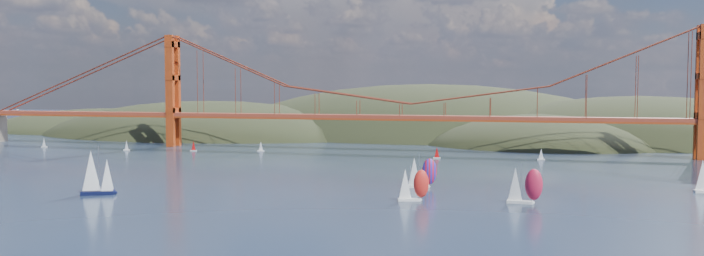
% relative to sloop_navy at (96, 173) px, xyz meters
% --- Properties ---
extents(ground, '(1200.00, 1200.00, 0.00)m').
position_rel_sloop_navy_xyz_m(ground, '(64.36, -37.54, -6.07)').
color(ground, black).
rests_on(ground, ground).
extents(headlands, '(725.00, 225.00, 96.00)m').
position_rel_sloop_navy_xyz_m(headlands, '(109.31, 240.74, -18.52)').
color(headlands, black).
rests_on(headlands, ground).
extents(bridge, '(552.00, 12.00, 55.00)m').
position_rel_sloop_navy_xyz_m(bridge, '(62.61, 142.46, 26.17)').
color(bridge, maroon).
rests_on(bridge, ground).
extents(sloop_navy, '(9.42, 7.32, 13.75)m').
position_rel_sloop_navy_xyz_m(sloop_navy, '(0.00, 0.00, 0.00)').
color(sloop_navy, black).
rests_on(sloop_navy, ground).
extents(racer_0, '(8.39, 4.89, 9.40)m').
position_rel_sloop_navy_xyz_m(racer_0, '(86.93, 12.07, -1.63)').
color(racer_0, white).
rests_on(racer_0, ground).
extents(racer_1, '(9.08, 3.83, 10.34)m').
position_rel_sloop_navy_xyz_m(racer_1, '(115.28, 15.44, -1.18)').
color(racer_1, silver).
rests_on(racer_1, ground).
extents(racer_rwb, '(8.86, 4.33, 9.98)m').
position_rel_sloop_navy_xyz_m(racer_rwb, '(85.48, 36.04, -1.35)').
color(racer_rwb, white).
rests_on(racer_rwb, ground).
extents(distant_boat_0, '(3.00, 2.00, 4.70)m').
position_rel_sloop_navy_xyz_m(distant_boat_0, '(-113.90, 120.46, -3.66)').
color(distant_boat_0, silver).
rests_on(distant_boat_0, ground).
extents(distant_boat_1, '(3.00, 2.00, 4.70)m').
position_rel_sloop_navy_xyz_m(distant_boat_1, '(-65.31, 116.01, -3.66)').
color(distant_boat_1, silver).
rests_on(distant_boat_1, ground).
extents(distant_boat_2, '(3.00, 2.00, 4.70)m').
position_rel_sloop_navy_xyz_m(distant_boat_2, '(-33.74, 121.23, -3.66)').
color(distant_boat_2, silver).
rests_on(distant_boat_2, ground).
extents(distant_boat_3, '(3.00, 2.00, 4.70)m').
position_rel_sloop_navy_xyz_m(distant_boat_3, '(-3.25, 128.13, -3.66)').
color(distant_boat_3, silver).
rests_on(distant_boat_3, ground).
extents(distant_boat_8, '(3.00, 2.00, 4.70)m').
position_rel_sloop_navy_xyz_m(distant_boat_8, '(121.02, 122.68, -3.66)').
color(distant_boat_8, silver).
rests_on(distant_boat_8, ground).
extents(distant_boat_9, '(3.00, 2.00, 4.70)m').
position_rel_sloop_navy_xyz_m(distant_boat_9, '(79.17, 118.20, -3.66)').
color(distant_boat_9, silver).
rests_on(distant_boat_9, ground).
extents(gull, '(0.90, 0.25, 0.17)m').
position_rel_sloop_navy_xyz_m(gull, '(-16.27, -10.29, 17.83)').
color(gull, white).
rests_on(gull, ground).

